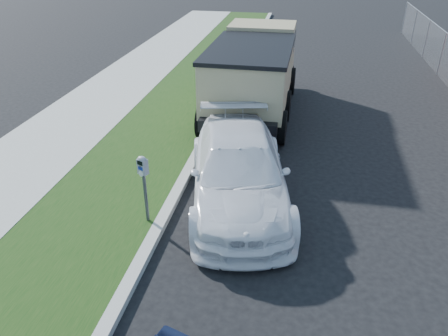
# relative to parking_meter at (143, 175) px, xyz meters

# --- Properties ---
(ground) EXTENTS (120.00, 120.00, 0.00)m
(ground) POSITION_rel_parking_meter_xyz_m (2.88, 0.03, -1.25)
(ground) COLOR black
(ground) RESTS_ON ground
(streetside) EXTENTS (6.12, 50.00, 0.15)m
(streetside) POSITION_rel_parking_meter_xyz_m (-2.69, 2.03, -1.18)
(streetside) COLOR #98988F
(streetside) RESTS_ON ground
(parking_meter) EXTENTS (0.25, 0.21, 1.53)m
(parking_meter) POSITION_rel_parking_meter_xyz_m (0.00, 0.00, 0.00)
(parking_meter) COLOR #3F4247
(parking_meter) RESTS_ON ground
(white_wagon) EXTENTS (3.22, 5.66, 1.55)m
(white_wagon) POSITION_rel_parking_meter_xyz_m (1.78, 1.42, -0.48)
(white_wagon) COLOR white
(white_wagon) RESTS_ON ground
(dump_truck) EXTENTS (2.74, 6.65, 2.59)m
(dump_truck) POSITION_rel_parking_meter_xyz_m (1.39, 7.35, 0.21)
(dump_truck) COLOR black
(dump_truck) RESTS_ON ground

